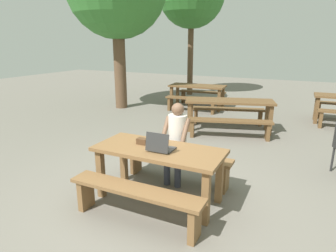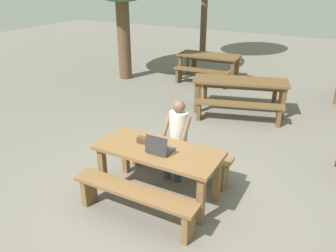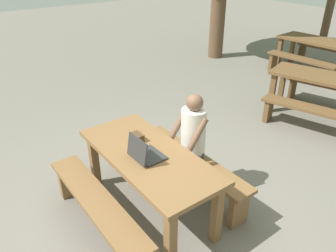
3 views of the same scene
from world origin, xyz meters
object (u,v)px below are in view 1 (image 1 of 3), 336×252
(picnic_table_front, at_px, (159,157))
(person_seated, at_px, (176,138))
(picnic_table_mid, at_px, (229,105))
(laptop, at_px, (160,146))
(small_pouch, at_px, (142,141))
(picnic_table_distant, at_px, (197,89))

(picnic_table_front, xyz_separation_m, person_seated, (-0.00, 0.58, 0.10))
(picnic_table_front, height_order, picnic_table_mid, picnic_table_mid)
(picnic_table_front, height_order, laptop, laptop)
(laptop, height_order, person_seated, person_seated)
(picnic_table_front, xyz_separation_m, picnic_table_mid, (0.02, 3.69, 0.02))
(picnic_table_front, distance_m, picnic_table_mid, 3.69)
(person_seated, xyz_separation_m, picnic_table_mid, (0.02, 3.11, -0.08))
(picnic_table_front, xyz_separation_m, small_pouch, (-0.29, 0.05, 0.16))
(picnic_table_front, relative_size, small_pouch, 11.57)
(small_pouch, bearing_deg, picnic_table_front, -10.68)
(laptop, relative_size, picnic_table_distant, 0.17)
(small_pouch, relative_size, picnic_table_mid, 0.07)
(small_pouch, xyz_separation_m, picnic_table_mid, (0.31, 3.64, -0.15))
(laptop, distance_m, person_seated, 0.67)
(laptop, height_order, picnic_table_mid, laptop)
(laptop, distance_m, small_pouch, 0.37)
(laptop, height_order, small_pouch, laptop)
(laptop, bearing_deg, small_pouch, -21.37)
(picnic_table_front, distance_m, laptop, 0.21)
(person_seated, height_order, picnic_table_mid, person_seated)
(person_seated, bearing_deg, picnic_table_distant, 106.88)
(laptop, bearing_deg, picnic_table_mid, -90.16)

